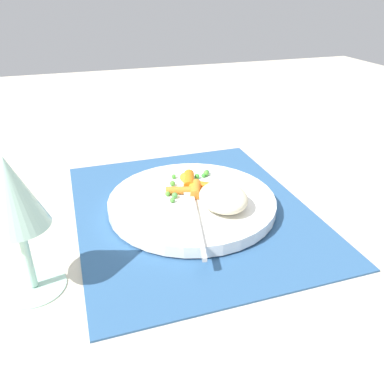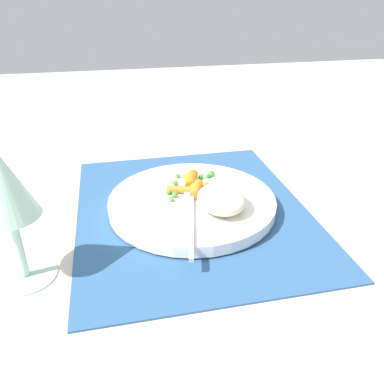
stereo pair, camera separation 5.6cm
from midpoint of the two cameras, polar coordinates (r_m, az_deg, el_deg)
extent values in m
plane|color=beige|center=(0.63, -2.52, -2.78)|extent=(2.40, 2.40, 0.00)
cube|color=#2D5684|center=(0.63, -2.53, -2.54)|extent=(0.44, 0.36, 0.01)
cylinder|color=white|center=(0.63, -2.55, -1.60)|extent=(0.27, 0.27, 0.02)
ellipsoid|color=beige|center=(0.59, 1.91, -0.86)|extent=(0.09, 0.07, 0.03)
cylinder|color=orange|center=(0.63, -1.99, 0.38)|extent=(0.05, 0.03, 0.02)
cylinder|color=orange|center=(0.63, -4.07, 0.19)|extent=(0.03, 0.05, 0.01)
cylinder|color=orange|center=(0.64, 0.02, 0.81)|extent=(0.04, 0.04, 0.01)
cylinder|color=orange|center=(0.65, -2.86, 1.34)|extent=(0.05, 0.02, 0.02)
cylinder|color=orange|center=(0.66, -2.87, 1.70)|extent=(0.05, 0.03, 0.02)
sphere|color=#5AA436|center=(0.63, -6.14, -0.30)|extent=(0.01, 0.01, 0.01)
sphere|color=#559931|center=(0.62, 1.55, -0.41)|extent=(0.01, 0.01, 0.01)
sphere|color=#4E9945|center=(0.62, -5.12, -0.56)|extent=(0.01, 0.01, 0.01)
sphere|color=green|center=(0.65, -0.37, 1.02)|extent=(0.01, 0.01, 0.01)
sphere|color=green|center=(0.64, -5.76, 0.16)|extent=(0.01, 0.01, 0.01)
sphere|color=green|center=(0.69, -0.65, 2.38)|extent=(0.01, 0.01, 0.01)
sphere|color=#3E923C|center=(0.70, -0.10, 2.91)|extent=(0.01, 0.01, 0.01)
sphere|color=#548C39|center=(0.69, -0.28, 2.80)|extent=(0.01, 0.01, 0.01)
sphere|color=#4D9F32|center=(0.66, -5.29, 1.20)|extent=(0.01, 0.01, 0.01)
sphere|color=green|center=(0.68, -1.61, 2.26)|extent=(0.01, 0.01, 0.01)
sphere|color=#52B435|center=(0.69, -0.26, 2.68)|extent=(0.01, 0.01, 0.01)
sphere|color=green|center=(0.68, -5.04, 2.22)|extent=(0.01, 0.01, 0.01)
sphere|color=#53A740|center=(0.61, -5.54, -1.26)|extent=(0.01, 0.01, 0.01)
cube|color=beige|center=(0.64, -2.69, 0.32)|extent=(0.05, 0.03, 0.01)
cube|color=beige|center=(0.55, -2.08, -4.77)|extent=(0.16, 0.04, 0.01)
cylinder|color=#B2E0CC|center=(0.53, -24.95, -12.47)|extent=(0.08, 0.08, 0.00)
cylinder|color=#B2E0CC|center=(0.51, -25.98, -8.57)|extent=(0.01, 0.01, 0.09)
cone|color=#B2E0CC|center=(0.47, -28.15, -0.11)|extent=(0.07, 0.07, 0.08)
camera|label=1|loc=(0.03, -92.59, -1.40)|focal=36.45mm
camera|label=2|loc=(0.03, 87.41, 1.40)|focal=36.45mm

